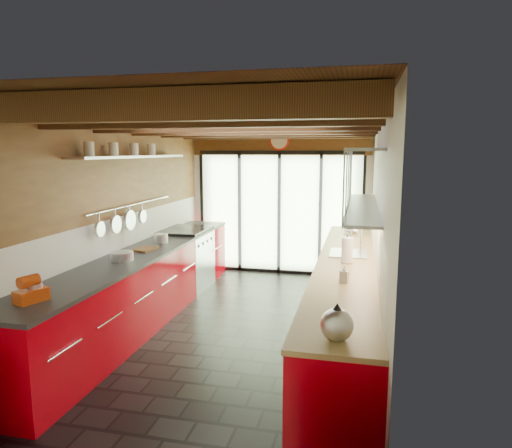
# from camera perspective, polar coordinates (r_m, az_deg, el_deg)

# --- Properties ---
(ground) EXTENTS (5.50, 5.50, 0.00)m
(ground) POSITION_cam_1_polar(r_m,az_deg,el_deg) (5.81, -1.95, -12.86)
(ground) COLOR black
(ground) RESTS_ON ground
(room_shell) EXTENTS (5.50, 5.50, 5.50)m
(room_shell) POSITION_cam_1_polar(r_m,az_deg,el_deg) (5.41, -2.05, 3.61)
(room_shell) COLOR silver
(room_shell) RESTS_ON ground
(ceiling_beams) EXTENTS (3.14, 5.06, 4.90)m
(ceiling_beams) POSITION_cam_1_polar(r_m,az_deg,el_deg) (5.76, -1.10, 12.00)
(ceiling_beams) COLOR #593316
(ceiling_beams) RESTS_ON ground
(glass_door) EXTENTS (2.95, 0.10, 2.90)m
(glass_door) POSITION_cam_1_polar(r_m,az_deg,el_deg) (8.03, 2.94, 5.44)
(glass_door) COLOR #C6EAAD
(glass_door) RESTS_ON ground
(left_counter) EXTENTS (0.68, 5.00, 0.92)m
(left_counter) POSITION_cam_1_polar(r_m,az_deg,el_deg) (6.09, -13.75, -7.47)
(left_counter) COLOR #B5000D
(left_counter) RESTS_ON ground
(range_stove) EXTENTS (0.66, 0.90, 0.97)m
(range_stove) POSITION_cam_1_polar(r_m,az_deg,el_deg) (7.37, -8.70, -4.35)
(range_stove) COLOR silver
(range_stove) RESTS_ON ground
(right_counter) EXTENTS (0.68, 5.00, 0.92)m
(right_counter) POSITION_cam_1_polar(r_m,az_deg,el_deg) (5.48, 11.19, -9.27)
(right_counter) COLOR #B5000D
(right_counter) RESTS_ON ground
(sink_assembly) EXTENTS (0.45, 0.52, 0.43)m
(sink_assembly) POSITION_cam_1_polar(r_m,az_deg,el_deg) (5.73, 11.61, -3.28)
(sink_assembly) COLOR silver
(sink_assembly) RESTS_ON right_counter
(upper_cabinets_right) EXTENTS (0.34, 3.00, 3.00)m
(upper_cabinets_right) POSITION_cam_1_polar(r_m,az_deg,el_deg) (5.51, 13.36, 5.52)
(upper_cabinets_right) COLOR silver
(upper_cabinets_right) RESTS_ON ground
(left_wall_fixtures) EXTENTS (0.28, 2.60, 0.96)m
(left_wall_fixtures) POSITION_cam_1_polar(r_m,az_deg,el_deg) (6.07, -15.27, 6.04)
(left_wall_fixtures) COLOR silver
(left_wall_fixtures) RESTS_ON ground
(stand_mixer) EXTENTS (0.22, 0.29, 0.23)m
(stand_mixer) POSITION_cam_1_polar(r_m,az_deg,el_deg) (4.30, -26.25, -7.51)
(stand_mixer) COLOR #C03F0F
(stand_mixer) RESTS_ON left_counter
(pot_large) EXTENTS (0.23, 0.23, 0.12)m
(pot_large) POSITION_cam_1_polar(r_m,az_deg,el_deg) (6.42, -11.81, -1.76)
(pot_large) COLOR silver
(pot_large) RESTS_ON left_counter
(pot_small) EXTENTS (0.31, 0.31, 0.10)m
(pot_small) POSITION_cam_1_polar(r_m,az_deg,el_deg) (5.50, -16.41, -3.88)
(pot_small) COLOR silver
(pot_small) RESTS_ON left_counter
(cutting_board) EXTENTS (0.26, 0.34, 0.03)m
(cutting_board) POSITION_cam_1_polar(r_m,az_deg,el_deg) (6.00, -13.73, -3.06)
(cutting_board) COLOR brown
(cutting_board) RESTS_ON left_counter
(kettle) EXTENTS (0.28, 0.30, 0.26)m
(kettle) POSITION_cam_1_polar(r_m,az_deg,el_deg) (3.16, 10.07, -12.07)
(kettle) COLOR silver
(kettle) RESTS_ON right_counter
(paper_towel) EXTENTS (0.14, 0.14, 0.34)m
(paper_towel) POSITION_cam_1_polar(r_m,az_deg,el_deg) (5.25, 11.32, -3.25)
(paper_towel) COLOR white
(paper_towel) RESTS_ON right_counter
(soap_bottle) EXTENTS (0.09, 0.10, 0.17)m
(soap_bottle) POSITION_cam_1_polar(r_m,az_deg,el_deg) (4.49, 10.98, -6.11)
(soap_bottle) COLOR silver
(soap_bottle) RESTS_ON right_counter
(bowl) EXTENTS (0.24, 0.24, 0.05)m
(bowl) POSITION_cam_1_polar(r_m,az_deg,el_deg) (7.19, 11.77, -0.89)
(bowl) COLOR silver
(bowl) RESTS_ON right_counter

